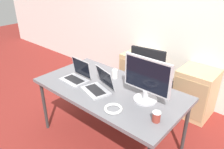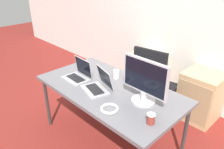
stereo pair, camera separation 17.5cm
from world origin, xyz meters
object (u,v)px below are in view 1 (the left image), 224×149
at_px(cabinet_left, 139,73).
at_px(coffee_cup_brown, 156,117).
at_px(office_chair, 150,91).
at_px(cable_coil, 113,109).
at_px(laptop_right, 77,76).
at_px(monitor, 147,80).
at_px(cabinet_right, 195,93).
at_px(coffee_cup_white, 115,74).
at_px(laptop_left, 99,86).

height_order(cabinet_left, coffee_cup_brown, coffee_cup_brown).
relative_size(office_chair, cable_coil, 6.24).
xyz_separation_m(laptop_right, monitor, (0.87, 0.16, 0.18)).
distance_m(cabinet_right, coffee_cup_white, 1.29).
bearing_deg(coffee_cup_white, office_chair, 66.28).
bearing_deg(office_chair, cable_coil, -79.06).
height_order(office_chair, monitor, monitor).
height_order(monitor, coffee_cup_brown, monitor).
relative_size(office_chair, monitor, 2.14).
distance_m(coffee_cup_brown, cable_coil, 0.42).
xyz_separation_m(cabinet_left, monitor, (0.86, -1.18, 0.63)).
xyz_separation_m(office_chair, monitor, (0.33, -0.69, 0.56)).
bearing_deg(cable_coil, monitor, 68.59).
xyz_separation_m(office_chair, cable_coil, (0.20, -1.03, 0.34)).
bearing_deg(cabinet_right, coffee_cup_brown, -84.16).
relative_size(cabinet_left, cable_coil, 3.99).
bearing_deg(laptop_left, coffee_cup_brown, -4.55).
bearing_deg(monitor, coffee_cup_brown, -40.88).
relative_size(monitor, coffee_cup_brown, 5.33).
relative_size(coffee_cup_white, cable_coil, 0.61).
xyz_separation_m(cabinet_right, monitor, (-0.12, -1.18, 0.63)).
xyz_separation_m(monitor, coffee_cup_white, (-0.56, 0.18, -0.18)).
height_order(laptop_right, cable_coil, laptop_right).
bearing_deg(office_chair, monitor, -64.03).
relative_size(laptop_left, cable_coil, 2.07).
bearing_deg(office_chair, laptop_left, -100.99).
bearing_deg(laptop_left, cabinet_left, 105.14).
bearing_deg(laptop_right, coffee_cup_white, 46.82).
bearing_deg(cable_coil, coffee_cup_white, 129.06).
bearing_deg(laptop_right, cabinet_left, 89.56).
distance_m(cabinet_left, coffee_cup_white, 1.14).
distance_m(monitor, cable_coil, 0.43).
bearing_deg(monitor, cabinet_left, 126.20).
xyz_separation_m(cabinet_left, cabinet_right, (0.98, 0.00, 0.00)).
xyz_separation_m(office_chair, coffee_cup_brown, (0.60, -0.91, 0.38)).
relative_size(coffee_cup_brown, cable_coil, 0.55).
relative_size(office_chair, cabinet_left, 1.56).
distance_m(office_chair, coffee_cup_white, 0.68).
xyz_separation_m(laptop_right, coffee_cup_brown, (1.14, -0.07, -0.00)).
height_order(cabinet_left, cable_coil, cable_coil).
xyz_separation_m(cabinet_right, laptop_left, (-0.62, -1.35, 0.45)).
bearing_deg(coffee_cup_brown, office_chair, 123.14).
height_order(laptop_right, monitor, monitor).
distance_m(laptop_left, monitor, 0.56).
bearing_deg(laptop_right, laptop_left, -0.92).
distance_m(cabinet_left, laptop_left, 1.46).
xyz_separation_m(office_chair, cabinet_left, (-0.53, 0.49, -0.07)).
distance_m(cabinet_left, cabinet_right, 0.98).
relative_size(laptop_right, monitor, 0.63).
bearing_deg(office_chair, coffee_cup_brown, -56.86).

